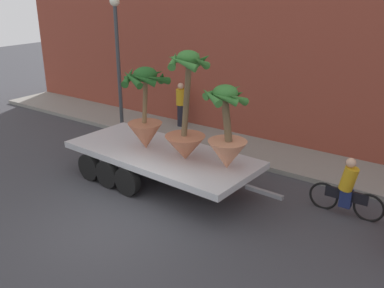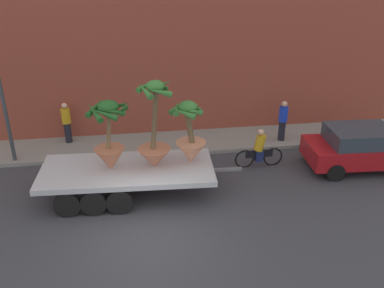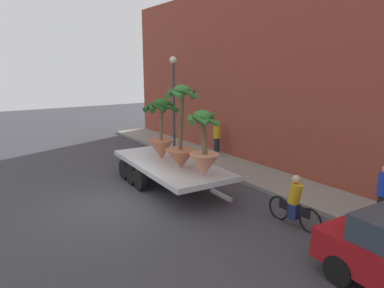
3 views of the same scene
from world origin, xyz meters
The scene contains 11 objects.
ground_plane centered at (0.00, 0.00, 0.00)m, with size 60.00×60.00×0.00m, color #38383D.
sidewalk centered at (0.00, 6.10, 0.07)m, with size 24.00×2.20×0.15m, color gray.
building_facade centered at (0.00, 7.80, 4.11)m, with size 24.00×1.20×8.22m, color brown.
flatbed_trailer centered at (-0.81, 2.52, 0.76)m, with size 6.64×2.67×0.98m.
potted_palm_rear centered at (1.51, 2.58, 1.84)m, with size 1.22×1.28×2.15m.
potted_palm_middle centered at (-1.03, 2.45, 1.98)m, with size 1.42×1.37×2.34m.
potted_palm_front centered at (0.37, 2.44, 1.94)m, with size 1.23×1.18×2.90m.
cyclist centered at (4.28, 3.77, 0.67)m, with size 1.84×0.35×1.54m.
pedestrian_near_gate centered at (-2.97, 6.68, 1.04)m, with size 0.36×0.36×1.71m.
pedestrian_far_left centered at (5.79, 5.60, 1.04)m, with size 0.36×0.36×1.71m.
street_lamp centered at (-4.82, 5.30, 3.23)m, with size 0.36×0.36×4.83m.
Camera 3 is at (10.20, -3.77, 4.44)m, focal length 32.14 mm.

